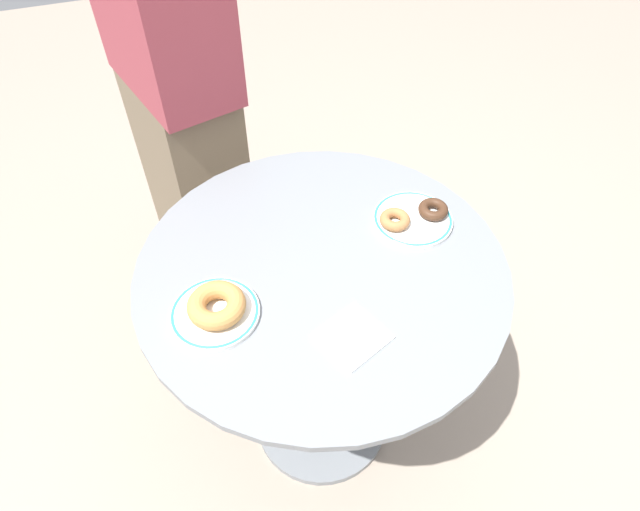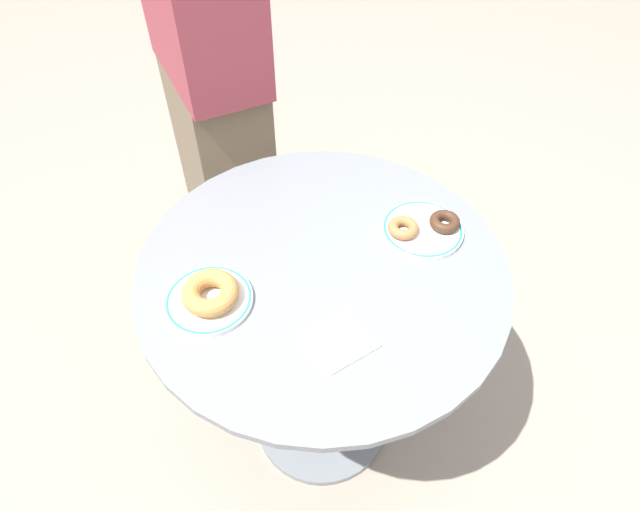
{
  "view_description": "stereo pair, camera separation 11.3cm",
  "coord_description": "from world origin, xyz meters",
  "px_view_note": "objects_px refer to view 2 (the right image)",
  "views": [
    {
      "loc": [
        -0.26,
        -0.72,
        1.61
      ],
      "look_at": [
        -0.01,
        -0.0,
        0.78
      ],
      "focal_mm": 30.56,
      "sensor_mm": 36.0,
      "label": 1
    },
    {
      "loc": [
        -0.15,
        -0.75,
        1.61
      ],
      "look_at": [
        -0.01,
        -0.0,
        0.78
      ],
      "focal_mm": 30.56,
      "sensor_mm": 36.0,
      "label": 2
    }
  ],
  "objects_px": {
    "paper_napkin": "(339,339)",
    "donut_chocolate": "(445,222)",
    "plate_left": "(209,300)",
    "plate_right": "(423,229)",
    "person_figure": "(214,93)",
    "cafe_table": "(322,324)",
    "donut_cinnamon": "(403,228)",
    "donut_old_fashioned": "(210,293)"
  },
  "relations": [
    {
      "from": "cafe_table",
      "to": "plate_left",
      "type": "relative_size",
      "value": 4.53
    },
    {
      "from": "plate_left",
      "to": "person_figure",
      "type": "height_order",
      "value": "person_figure"
    },
    {
      "from": "person_figure",
      "to": "plate_right",
      "type": "bearing_deg",
      "value": -55.4
    },
    {
      "from": "plate_left",
      "to": "plate_right",
      "type": "xyz_separation_m",
      "value": [
        0.48,
        0.11,
        0.0
      ]
    },
    {
      "from": "donut_old_fashioned",
      "to": "plate_right",
      "type": "bearing_deg",
      "value": 13.06
    },
    {
      "from": "paper_napkin",
      "to": "person_figure",
      "type": "distance_m",
      "value": 0.88
    },
    {
      "from": "cafe_table",
      "to": "paper_napkin",
      "type": "height_order",
      "value": "paper_napkin"
    },
    {
      "from": "plate_left",
      "to": "plate_right",
      "type": "bearing_deg",
      "value": 12.69
    },
    {
      "from": "person_figure",
      "to": "donut_cinnamon",
      "type": "bearing_deg",
      "value": -58.7
    },
    {
      "from": "cafe_table",
      "to": "paper_napkin",
      "type": "bearing_deg",
      "value": -91.65
    },
    {
      "from": "plate_right",
      "to": "donut_chocolate",
      "type": "height_order",
      "value": "donut_chocolate"
    },
    {
      "from": "plate_right",
      "to": "person_figure",
      "type": "distance_m",
      "value": 0.75
    },
    {
      "from": "plate_left",
      "to": "plate_right",
      "type": "relative_size",
      "value": 0.97
    },
    {
      "from": "donut_chocolate",
      "to": "plate_left",
      "type": "bearing_deg",
      "value": -168.68
    },
    {
      "from": "donut_chocolate",
      "to": "cafe_table",
      "type": "bearing_deg",
      "value": -169.25
    },
    {
      "from": "plate_right",
      "to": "donut_cinnamon",
      "type": "relative_size",
      "value": 2.66
    },
    {
      "from": "donut_chocolate",
      "to": "person_figure",
      "type": "relative_size",
      "value": 0.04
    },
    {
      "from": "donut_old_fashioned",
      "to": "donut_chocolate",
      "type": "xyz_separation_m",
      "value": [
        0.53,
        0.11,
        -0.01
      ]
    },
    {
      "from": "plate_left",
      "to": "donut_cinnamon",
      "type": "height_order",
      "value": "donut_cinnamon"
    },
    {
      "from": "donut_cinnamon",
      "to": "paper_napkin",
      "type": "height_order",
      "value": "donut_cinnamon"
    },
    {
      "from": "donut_old_fashioned",
      "to": "paper_napkin",
      "type": "relative_size",
      "value": 1.0
    },
    {
      "from": "donut_chocolate",
      "to": "paper_napkin",
      "type": "xyz_separation_m",
      "value": [
        -0.3,
        -0.25,
        -0.02
      ]
    },
    {
      "from": "plate_right",
      "to": "paper_napkin",
      "type": "bearing_deg",
      "value": -134.87
    },
    {
      "from": "paper_napkin",
      "to": "person_figure",
      "type": "height_order",
      "value": "person_figure"
    },
    {
      "from": "plate_right",
      "to": "donut_cinnamon",
      "type": "distance_m",
      "value": 0.05
    },
    {
      "from": "cafe_table",
      "to": "person_figure",
      "type": "distance_m",
      "value": 0.74
    },
    {
      "from": "plate_left",
      "to": "paper_napkin",
      "type": "height_order",
      "value": "plate_left"
    },
    {
      "from": "paper_napkin",
      "to": "donut_chocolate",
      "type": "bearing_deg",
      "value": 39.76
    },
    {
      "from": "donut_old_fashioned",
      "to": "plate_left",
      "type": "bearing_deg",
      "value": 162.24
    },
    {
      "from": "cafe_table",
      "to": "paper_napkin",
      "type": "xyz_separation_m",
      "value": [
        -0.01,
        -0.19,
        0.22
      ]
    },
    {
      "from": "donut_old_fashioned",
      "to": "donut_chocolate",
      "type": "bearing_deg",
      "value": 11.64
    },
    {
      "from": "paper_napkin",
      "to": "plate_left",
      "type": "bearing_deg",
      "value": 149.44
    },
    {
      "from": "donut_chocolate",
      "to": "paper_napkin",
      "type": "height_order",
      "value": "donut_chocolate"
    },
    {
      "from": "plate_right",
      "to": "cafe_table",
      "type": "bearing_deg",
      "value": -166.62
    },
    {
      "from": "plate_right",
      "to": "person_figure",
      "type": "xyz_separation_m",
      "value": [
        -0.42,
        0.61,
        0.03
      ]
    },
    {
      "from": "cafe_table",
      "to": "donut_old_fashioned",
      "type": "xyz_separation_m",
      "value": [
        -0.24,
        -0.05,
        0.25
      ]
    },
    {
      "from": "cafe_table",
      "to": "person_figure",
      "type": "bearing_deg",
      "value": 105.15
    },
    {
      "from": "plate_right",
      "to": "donut_old_fashioned",
      "type": "height_order",
      "value": "donut_old_fashioned"
    },
    {
      "from": "donut_cinnamon",
      "to": "person_figure",
      "type": "relative_size",
      "value": 0.04
    },
    {
      "from": "plate_left",
      "to": "donut_cinnamon",
      "type": "distance_m",
      "value": 0.45
    },
    {
      "from": "cafe_table",
      "to": "plate_right",
      "type": "bearing_deg",
      "value": 13.38
    },
    {
      "from": "donut_old_fashioned",
      "to": "cafe_table",
      "type": "bearing_deg",
      "value": 12.72
    }
  ]
}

